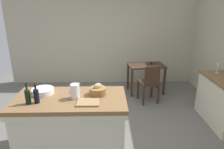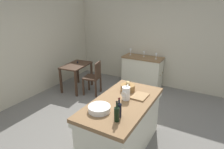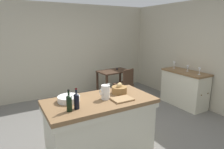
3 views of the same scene
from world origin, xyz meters
name	(u,v)px [view 3 (image 3 of 3)]	position (x,y,z in m)	size (l,w,h in m)	color
ground_plane	(112,132)	(0.00, 0.00, 0.00)	(6.76, 6.76, 0.00)	#66635E
wall_back	(68,51)	(0.00, 2.60, 1.30)	(5.32, 0.12, 2.60)	#B2AA93
wall_right	(206,55)	(2.60, 0.00, 1.30)	(0.12, 5.20, 2.60)	#B2AA93
island_table	(100,124)	(-0.45, -0.42, 0.48)	(1.63, 0.85, 0.89)	brown
side_cabinet	(184,88)	(2.26, 0.28, 0.45)	(0.52, 1.17, 0.89)	brown
writing_desk	(114,75)	(1.09, 1.80, 0.62)	(0.95, 0.65, 0.79)	#3D281C
wooden_chair	(125,84)	(1.06, 1.19, 0.50)	(0.47, 0.47, 0.92)	#3D281C
pitcher	(105,92)	(-0.37, -0.44, 1.00)	(0.17, 0.13, 0.26)	white
wash_bowl	(69,99)	(-0.88, -0.26, 0.93)	(0.32, 0.32, 0.08)	white
bread_basket	(119,89)	(-0.05, -0.32, 0.96)	(0.25, 0.25, 0.18)	olive
cutting_board	(122,99)	(-0.17, -0.60, 0.90)	(0.31, 0.23, 0.02)	#99754C
wine_bottle_dark	(77,101)	(-0.87, -0.58, 1.01)	(0.07, 0.07, 0.28)	black
wine_bottle_amber	(69,102)	(-0.98, -0.60, 1.01)	(0.07, 0.07, 0.29)	black
wine_glass_far_left	(200,70)	(2.24, -0.12, 1.00)	(0.07, 0.07, 0.16)	white
wine_glass_left	(188,67)	(2.30, 0.26, 0.99)	(0.07, 0.07, 0.15)	white
wine_glass_middle	(174,63)	(2.29, 0.69, 1.02)	(0.07, 0.07, 0.19)	white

